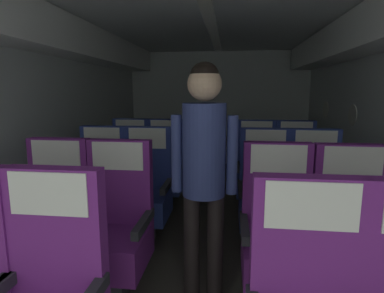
{
  "coord_description": "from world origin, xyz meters",
  "views": [
    {
      "loc": [
        0.23,
        0.34,
        1.44
      ],
      "look_at": [
        -0.1,
        3.09,
        0.95
      ],
      "focal_mm": 29.36,
      "sensor_mm": 36.0,
      "label": 1
    }
  ],
  "objects": [
    {
      "name": "seat_c_right_aisle",
      "position": [
        1.02,
        3.2,
        0.47
      ],
      "size": [
        0.49,
        0.5,
        1.1
      ],
      "color": "#38383D",
      "rests_on": "ground"
    },
    {
      "name": "seat_d_left_aisle",
      "position": [
        -0.56,
        4.05,
        0.47
      ],
      "size": [
        0.49,
        0.5,
        1.1
      ],
      "color": "#38383D",
      "rests_on": "ground"
    },
    {
      "name": "seat_c_left_aisle",
      "position": [
        -0.57,
        3.2,
        0.47
      ],
      "size": [
        0.49,
        0.5,
        1.1
      ],
      "color": "#38383D",
      "rests_on": "ground"
    },
    {
      "name": "seat_b_left_window",
      "position": [
        -1.03,
        2.36,
        0.47
      ],
      "size": [
        0.49,
        0.5,
        1.1
      ],
      "color": "#38383D",
      "rests_on": "ground"
    },
    {
      "name": "fuselage_shell",
      "position": [
        0.0,
        3.53,
        1.64
      ],
      "size": [
        3.59,
        6.59,
        2.25
      ],
      "color": "silver",
      "rests_on": "ground"
    },
    {
      "name": "seat_b_left_aisle",
      "position": [
        -0.56,
        2.34,
        0.47
      ],
      "size": [
        0.49,
        0.5,
        1.1
      ],
      "color": "#38383D",
      "rests_on": "ground"
    },
    {
      "name": "seat_b_right_aisle",
      "position": [
        1.03,
        2.34,
        0.47
      ],
      "size": [
        0.49,
        0.5,
        1.1
      ],
      "color": "#38383D",
      "rests_on": "ground"
    },
    {
      "name": "ground",
      "position": [
        0.0,
        3.27,
        -0.01
      ],
      "size": [
        3.71,
        6.94,
        0.02
      ],
      "primitive_type": "cube",
      "color": "#3D3833"
    },
    {
      "name": "seat_d_right_window",
      "position": [
        0.55,
        4.06,
        0.47
      ],
      "size": [
        0.49,
        0.5,
        1.1
      ],
      "color": "#38383D",
      "rests_on": "ground"
    },
    {
      "name": "seat_d_left_window",
      "position": [
        -1.02,
        4.05,
        0.47
      ],
      "size": [
        0.49,
        0.5,
        1.1
      ],
      "color": "#38383D",
      "rests_on": "ground"
    },
    {
      "name": "flight_attendant",
      "position": [
        0.07,
        2.32,
        1.0
      ],
      "size": [
        0.43,
        0.28,
        1.62
      ],
      "rotation": [
        0.0,
        0.0,
        3.27
      ],
      "color": "black",
      "rests_on": "ground"
    },
    {
      "name": "seat_c_right_window",
      "position": [
        0.56,
        3.2,
        0.47
      ],
      "size": [
        0.49,
        0.5,
        1.1
      ],
      "color": "#38383D",
      "rests_on": "ground"
    },
    {
      "name": "seat_b_right_window",
      "position": [
        0.56,
        2.36,
        0.47
      ],
      "size": [
        0.49,
        0.5,
        1.1
      ],
      "color": "#38383D",
      "rests_on": "ground"
    },
    {
      "name": "seat_c_left_window",
      "position": [
        -1.03,
        3.19,
        0.47
      ],
      "size": [
        0.49,
        0.5,
        1.1
      ],
      "color": "#38383D",
      "rests_on": "ground"
    },
    {
      "name": "seat_d_right_aisle",
      "position": [
        1.02,
        4.06,
        0.47
      ],
      "size": [
        0.49,
        0.5,
        1.1
      ],
      "color": "#38383D",
      "rests_on": "ground"
    }
  ]
}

